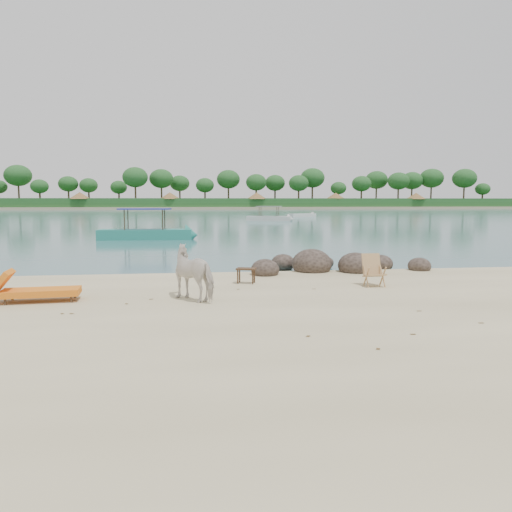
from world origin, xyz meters
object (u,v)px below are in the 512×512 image
(boulders, at_px, (328,266))
(boat_near, at_px, (145,214))
(cow, at_px, (196,273))
(side_table, at_px, (246,277))
(lounge_chair, at_px, (41,289))
(deck_chair, at_px, (375,272))

(boulders, height_order, boat_near, boat_near)
(boat_near, bearing_deg, cow, -78.75)
(boulders, distance_m, side_table, 3.82)
(side_table, bearing_deg, boat_near, 121.27)
(boulders, relative_size, lounge_chair, 2.87)
(boulders, height_order, deck_chair, deck_chair)
(deck_chair, bearing_deg, boulders, 95.38)
(deck_chair, relative_size, boat_near, 0.14)
(boulders, relative_size, cow, 4.02)
(boat_near, bearing_deg, deck_chair, -64.65)
(side_table, xyz_separation_m, boat_near, (-4.41, 18.05, 1.37))
(side_table, bearing_deg, cow, -106.58)
(cow, xyz_separation_m, side_table, (1.44, 2.12, -0.44))
(cow, relative_size, deck_chair, 1.75)
(boat_near, bearing_deg, boulders, -61.76)
(side_table, relative_size, boat_near, 0.08)
(side_table, xyz_separation_m, lounge_chair, (-5.06, -1.93, 0.11))
(deck_chair, height_order, boat_near, boat_near)
(deck_chair, distance_m, boat_near, 20.61)
(side_table, xyz_separation_m, deck_chair, (3.46, -0.97, 0.23))
(lounge_chair, relative_size, boat_near, 0.33)
(cow, height_order, side_table, cow)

